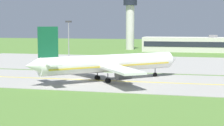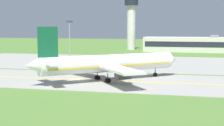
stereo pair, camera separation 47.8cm
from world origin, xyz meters
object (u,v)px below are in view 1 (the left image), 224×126
(service_truck_baggage, at_px, (140,60))
(control_tower, at_px, (130,18))
(apron_light_mast, at_px, (69,35))
(airplane_lead, at_px, (108,63))
(service_truck_fuel, at_px, (143,57))

(service_truck_baggage, bearing_deg, control_tower, 103.21)
(service_truck_baggage, bearing_deg, apron_light_mast, 155.70)
(airplane_lead, distance_m, service_truck_baggage, 37.55)
(service_truck_fuel, bearing_deg, service_truck_baggage, -85.76)
(apron_light_mast, bearing_deg, service_truck_fuel, -2.53)
(airplane_lead, height_order, control_tower, control_tower)
(service_truck_fuel, distance_m, apron_light_mast, 30.37)
(airplane_lead, height_order, apron_light_mast, apron_light_mast)
(service_truck_baggage, xyz_separation_m, control_tower, (-16.36, 69.69, 15.43))
(service_truck_fuel, bearing_deg, apron_light_mast, 177.47)
(control_tower, bearing_deg, apron_light_mast, -103.81)
(airplane_lead, relative_size, control_tower, 1.13)
(service_truck_baggage, height_order, service_truck_fuel, service_truck_baggage)
(service_truck_baggage, relative_size, apron_light_mast, 0.43)
(airplane_lead, xyz_separation_m, apron_light_mast, (-28.45, 51.03, 5.19))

